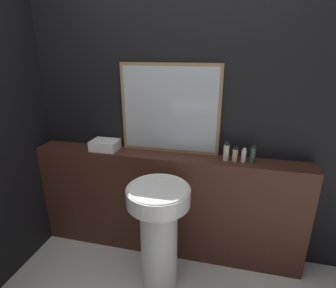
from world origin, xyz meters
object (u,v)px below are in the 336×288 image
mirror (170,109)px  towel_stack (105,145)px  pedestal_sink (159,229)px  conditioner_bottle (235,155)px  body_wash_bottle (253,155)px  lotion_bottle (244,156)px  shampoo_bottle (226,152)px

mirror → towel_stack: mirror is taller
pedestal_sink → conditioner_bottle: size_ratio=7.38×
towel_stack → body_wash_bottle: body_wash_bottle is taller
towel_stack → mirror: bearing=9.2°
mirror → lotion_bottle: mirror is taller
mirror → lotion_bottle: size_ratio=7.26×
shampoo_bottle → pedestal_sink: bearing=-137.5°
shampoo_bottle → lotion_bottle: 0.13m
conditioner_bottle → lotion_bottle: size_ratio=1.05×
shampoo_bottle → conditioner_bottle: shampoo_bottle is taller
shampoo_bottle → body_wash_bottle: (0.19, 0.00, -0.00)m
body_wash_bottle → shampoo_bottle: bearing=-180.0°
towel_stack → lotion_bottle: size_ratio=2.04×
pedestal_sink → shampoo_bottle: 0.76m
lotion_bottle → conditioner_bottle: bearing=180.0°
conditioner_bottle → mirror: bearing=170.6°
shampoo_bottle → body_wash_bottle: bearing=0.0°
shampoo_bottle → conditioner_bottle: 0.07m
towel_stack → body_wash_bottle: size_ratio=1.58×
shampoo_bottle → lotion_bottle: shampoo_bottle is taller
body_wash_bottle → towel_stack: bearing=180.0°
shampoo_bottle → body_wash_bottle: size_ratio=1.06×
pedestal_sink → conditioner_bottle: 0.79m
pedestal_sink → mirror: size_ratio=1.06×
shampoo_bottle → mirror: bearing=169.3°
mirror → lotion_bottle: (0.59, -0.09, -0.31)m
pedestal_sink → body_wash_bottle: 0.88m
lotion_bottle → body_wash_bottle: 0.07m
lotion_bottle → body_wash_bottle: (0.06, 0.00, 0.01)m
mirror → lotion_bottle: bearing=-8.4°
shampoo_bottle → conditioner_bottle: (0.07, 0.00, -0.02)m
towel_stack → shampoo_bottle: shampoo_bottle is taller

